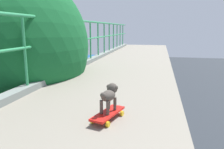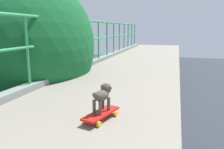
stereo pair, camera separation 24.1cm
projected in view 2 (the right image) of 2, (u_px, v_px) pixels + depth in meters
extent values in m
cylinder|color=#32995C|center=(27.00, 51.00, 3.55)|extent=(0.04, 0.04, 1.07)
cylinder|color=#32995C|center=(55.00, 47.00, 4.34)|extent=(0.04, 0.04, 1.07)
cylinder|color=#32995C|center=(74.00, 44.00, 5.14)|extent=(0.04, 0.04, 1.07)
cylinder|color=#32995C|center=(88.00, 42.00, 5.93)|extent=(0.04, 0.04, 1.07)
cylinder|color=#32995C|center=(99.00, 40.00, 6.72)|extent=(0.04, 0.04, 1.07)
cylinder|color=#32995C|center=(107.00, 39.00, 7.51)|extent=(0.04, 0.04, 1.07)
cylinder|color=#32995C|center=(114.00, 38.00, 8.31)|extent=(0.04, 0.04, 1.07)
cylinder|color=#32995C|center=(119.00, 37.00, 9.10)|extent=(0.04, 0.04, 1.07)
cylinder|color=#32995C|center=(124.00, 36.00, 9.89)|extent=(0.04, 0.04, 1.07)
cylinder|color=#32995C|center=(128.00, 36.00, 10.68)|extent=(0.04, 0.04, 1.07)
cylinder|color=#32995C|center=(132.00, 35.00, 11.47)|extent=(0.04, 0.04, 1.07)
cylinder|color=#32995C|center=(135.00, 35.00, 12.27)|extent=(0.04, 0.04, 1.07)
cube|color=white|center=(32.00, 122.00, 16.35)|extent=(1.74, 4.00, 0.70)
cube|color=#1E232B|center=(32.00, 113.00, 16.32)|extent=(1.54, 1.95, 0.57)
cylinder|color=black|center=(31.00, 134.00, 14.95)|extent=(0.23, 0.64, 0.64)
cylinder|color=black|center=(10.00, 131.00, 15.40)|extent=(0.23, 0.64, 0.64)
cylinder|color=black|center=(51.00, 120.00, 17.38)|extent=(0.23, 0.64, 0.64)
cylinder|color=black|center=(33.00, 117.00, 17.83)|extent=(0.23, 0.64, 0.64)
cube|color=black|center=(92.00, 112.00, 18.41)|extent=(1.65, 4.52, 0.70)
cube|color=#1E232B|center=(91.00, 106.00, 17.97)|extent=(1.45, 2.21, 0.54)
cylinder|color=black|center=(106.00, 110.00, 19.48)|extent=(0.22, 0.61, 0.61)
cylinder|color=black|center=(89.00, 108.00, 19.91)|extent=(0.22, 0.61, 0.61)
cylinder|color=black|center=(96.00, 122.00, 17.00)|extent=(0.22, 0.61, 0.61)
cylinder|color=black|center=(77.00, 120.00, 17.43)|extent=(0.22, 0.61, 0.61)
cube|color=#184A89|center=(101.00, 69.00, 31.63)|extent=(2.43, 10.09, 2.80)
cube|color=black|center=(101.00, 65.00, 31.53)|extent=(2.45, 9.28, 0.70)
cylinder|color=black|center=(115.00, 73.00, 34.87)|extent=(0.28, 0.96, 0.96)
cylinder|color=black|center=(101.00, 72.00, 35.51)|extent=(0.28, 0.96, 0.96)
cylinder|color=black|center=(102.00, 82.00, 28.94)|extent=(0.28, 0.96, 0.96)
cylinder|color=black|center=(85.00, 81.00, 29.57)|extent=(0.28, 0.96, 0.96)
ellipsoid|color=#165C2B|center=(11.00, 46.00, 5.27)|extent=(3.87, 3.87, 3.65)
cube|color=red|center=(101.00, 113.00, 2.47)|extent=(0.30, 0.54, 0.02)
cylinder|color=yellow|center=(116.00, 114.00, 2.58)|extent=(0.04, 0.06, 0.06)
cylinder|color=yellow|center=(103.00, 111.00, 2.67)|extent=(0.04, 0.06, 0.06)
cylinder|color=yellow|center=(99.00, 124.00, 2.29)|extent=(0.04, 0.06, 0.06)
cylinder|color=yellow|center=(85.00, 120.00, 2.39)|extent=(0.04, 0.06, 0.06)
cylinder|color=#4C443D|center=(109.00, 104.00, 2.52)|extent=(0.04, 0.04, 0.15)
cylinder|color=#4C443D|center=(103.00, 103.00, 2.57)|extent=(0.04, 0.04, 0.15)
cylinder|color=#4C443D|center=(100.00, 108.00, 2.39)|extent=(0.04, 0.04, 0.15)
cylinder|color=#4C443D|center=(94.00, 107.00, 2.43)|extent=(0.04, 0.04, 0.15)
ellipsoid|color=#4C443D|center=(101.00, 96.00, 2.45)|extent=(0.19, 0.25, 0.12)
sphere|color=#4C443D|center=(106.00, 88.00, 2.52)|extent=(0.12, 0.12, 0.12)
ellipsoid|color=#494347|center=(109.00, 88.00, 2.57)|extent=(0.06, 0.06, 0.04)
sphere|color=#4C443D|center=(110.00, 88.00, 2.49)|extent=(0.05, 0.05, 0.05)
sphere|color=#4C443D|center=(103.00, 87.00, 2.54)|extent=(0.05, 0.05, 0.05)
sphere|color=#4C443D|center=(95.00, 95.00, 2.35)|extent=(0.06, 0.06, 0.06)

